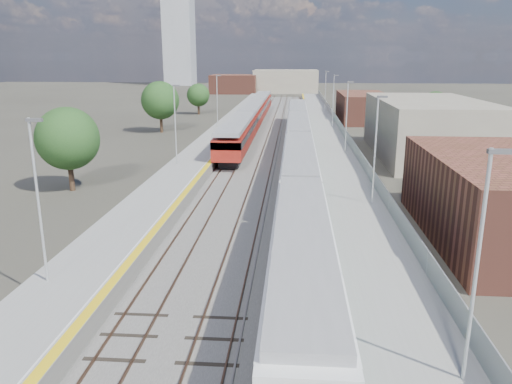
# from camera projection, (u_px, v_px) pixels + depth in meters

# --- Properties ---
(ground) EXTENTS (320.00, 320.00, 0.00)m
(ground) POSITION_uv_depth(u_px,v_px,m) (286.00, 147.00, 62.95)
(ground) COLOR #47443A
(ground) RESTS_ON ground
(ballast_bed) EXTENTS (10.50, 155.00, 0.06)m
(ballast_bed) POSITION_uv_depth(u_px,v_px,m) (269.00, 143.00, 65.51)
(ballast_bed) COLOR #565451
(ballast_bed) RESTS_ON ground
(tracks) EXTENTS (8.96, 160.00, 0.17)m
(tracks) POSITION_uv_depth(u_px,v_px,m) (274.00, 141.00, 67.06)
(tracks) COLOR #4C3323
(tracks) RESTS_ON ground
(platform_right) EXTENTS (4.70, 155.00, 8.52)m
(platform_right) POSITION_uv_depth(u_px,v_px,m) (327.00, 140.00, 64.81)
(platform_right) COLOR slate
(platform_right) RESTS_ON ground
(platform_left) EXTENTS (4.30, 155.00, 8.52)m
(platform_left) POSITION_uv_depth(u_px,v_px,m) (218.00, 139.00, 65.88)
(platform_left) COLOR slate
(platform_left) RESTS_ON ground
(buildings) EXTENTS (72.00, 185.50, 40.00)m
(buildings) POSITION_uv_depth(u_px,v_px,m) (231.00, 58.00, 146.73)
(buildings) COLOR brown
(buildings) RESTS_ON ground
(green_train) EXTENTS (2.83, 78.92, 3.12)m
(green_train) POSITION_uv_depth(u_px,v_px,m) (299.00, 147.00, 50.44)
(green_train) COLOR black
(green_train) RESTS_ON ground
(red_train) EXTENTS (3.02, 61.17, 3.81)m
(red_train) POSITION_uv_depth(u_px,v_px,m) (252.00, 115.00, 77.25)
(red_train) COLOR black
(red_train) RESTS_ON ground
(tree_a) EXTENTS (5.21, 5.21, 7.07)m
(tree_a) POSITION_uv_depth(u_px,v_px,m) (68.00, 139.00, 41.26)
(tree_a) COLOR #382619
(tree_a) RESTS_ON ground
(tree_b) EXTENTS (5.59, 5.59, 7.58)m
(tree_b) POSITION_uv_depth(u_px,v_px,m) (160.00, 100.00, 73.65)
(tree_b) COLOR #382619
(tree_b) RESTS_ON ground
(tree_c) EXTENTS (4.41, 4.41, 5.98)m
(tree_c) POSITION_uv_depth(u_px,v_px,m) (198.00, 95.00, 97.38)
(tree_c) COLOR #382619
(tree_c) RESTS_ON ground
(tree_d) EXTENTS (4.33, 4.33, 5.86)m
(tree_d) POSITION_uv_depth(u_px,v_px,m) (435.00, 105.00, 77.70)
(tree_d) COLOR #382619
(tree_d) RESTS_ON ground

